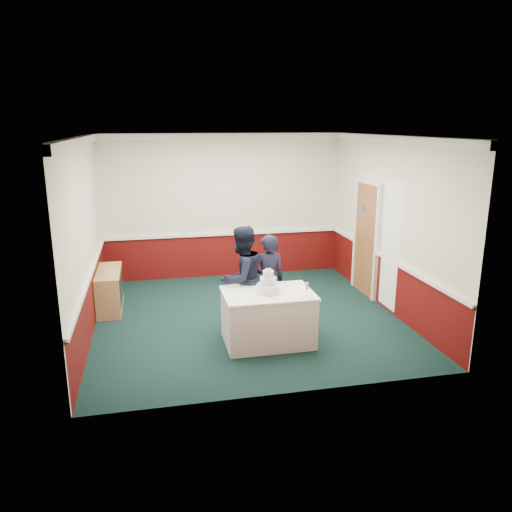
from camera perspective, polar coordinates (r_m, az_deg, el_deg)
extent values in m
plane|color=black|center=(8.51, -1.04, -7.05)|extent=(5.00, 5.00, 0.00)
cube|color=silver|center=(10.47, -3.72, 5.64)|extent=(5.00, 0.05, 3.00)
cube|color=silver|center=(7.98, -18.80, 1.93)|extent=(0.05, 5.00, 3.00)
cube|color=silver|center=(8.87, 14.82, 3.48)|extent=(0.05, 5.00, 3.00)
cube|color=white|center=(7.89, -1.14, 13.40)|extent=(5.00, 5.00, 0.05)
cube|color=#4E0B0A|center=(10.69, -3.63, 0.08)|extent=(5.00, 0.02, 0.90)
cube|color=white|center=(10.57, -3.66, 2.53)|extent=(4.98, 0.05, 0.06)
cube|color=white|center=(10.32, -3.84, 13.49)|extent=(5.00, 0.08, 0.12)
cube|color=olive|center=(9.67, 12.48, 1.81)|extent=(0.05, 0.90, 2.10)
cube|color=#234799|center=(9.68, 12.14, 5.29)|extent=(0.01, 0.12, 0.12)
cube|color=white|center=(8.70, 15.10, 1.21)|extent=(0.02, 0.60, 2.20)
cube|color=tan|center=(9.16, -16.38, -3.73)|extent=(0.40, 1.20, 0.70)
cube|color=black|center=(9.13, -15.12, -3.37)|extent=(0.01, 1.00, 0.50)
cube|color=white|center=(7.47, 1.38, -7.14)|extent=(1.28, 0.88, 0.76)
cube|color=white|center=(7.33, 1.40, -4.32)|extent=(1.32, 0.92, 0.04)
cylinder|color=white|center=(7.31, 1.40, -3.72)|extent=(0.34, 0.34, 0.12)
cylinder|color=silver|center=(7.32, 1.40, -4.07)|extent=(0.35, 0.35, 0.03)
cylinder|color=white|center=(7.27, 1.41, -2.87)|extent=(0.24, 0.24, 0.11)
cylinder|color=silver|center=(7.28, 1.40, -3.19)|extent=(0.25, 0.25, 0.02)
cylinder|color=white|center=(7.24, 1.41, -2.07)|extent=(0.16, 0.16, 0.10)
cylinder|color=silver|center=(7.25, 1.41, -2.37)|extent=(0.17, 0.17, 0.02)
sphere|color=#EDE5C9|center=(7.22, 1.42, -1.57)|extent=(0.03, 0.03, 0.03)
sphere|color=#EDE5C9|center=(7.24, 1.60, -1.52)|extent=(0.03, 0.03, 0.03)
sphere|color=#EDE5C9|center=(7.24, 1.21, -1.52)|extent=(0.03, 0.03, 0.03)
sphere|color=#EDE5C9|center=(7.20, 1.60, -1.61)|extent=(0.03, 0.03, 0.03)
sphere|color=#EDE5C9|center=(7.20, 1.24, -1.60)|extent=(0.03, 0.03, 0.03)
cube|color=silver|center=(7.13, 1.54, -4.68)|extent=(0.08, 0.21, 0.00)
cylinder|color=silver|center=(7.20, 5.81, -4.56)|extent=(0.05, 0.05, 0.01)
cylinder|color=silver|center=(7.18, 5.82, -4.21)|extent=(0.01, 0.01, 0.09)
cylinder|color=silver|center=(7.15, 5.84, -3.45)|extent=(0.04, 0.04, 0.11)
imported|color=black|center=(7.81, -1.62, -2.60)|extent=(1.03, 0.97, 1.67)
imported|color=black|center=(8.00, 1.38, -2.79)|extent=(0.57, 0.40, 1.51)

